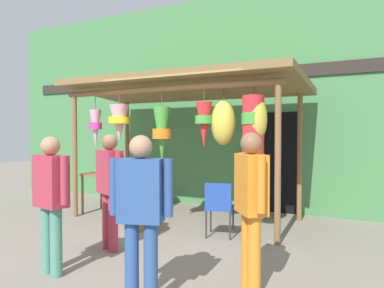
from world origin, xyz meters
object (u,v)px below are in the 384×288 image
at_px(folding_chair, 219,204).
at_px(passerby_at_right, 141,206).
at_px(flower_heap_on_table, 114,171).
at_px(shopper_by_bananas, 51,194).
at_px(wicker_basket_by_table, 141,222).
at_px(vendor_in_orange, 110,182).
at_px(display_table, 117,179).
at_px(customer_foreground, 251,198).

relative_size(folding_chair, passerby_at_right, 0.54).
relative_size(flower_heap_on_table, shopper_by_bananas, 0.54).
xyz_separation_m(wicker_basket_by_table, vendor_in_orange, (0.22, -1.03, 0.79)).
bearing_deg(shopper_by_bananas, passerby_at_right, -6.21).
xyz_separation_m(folding_chair, vendor_in_orange, (-1.09, -1.22, 0.42)).
bearing_deg(passerby_at_right, vendor_in_orange, 139.12).
height_order(display_table, flower_heap_on_table, flower_heap_on_table).
bearing_deg(display_table, folding_chair, -13.02).
bearing_deg(wicker_basket_by_table, customer_foreground, -31.21).
bearing_deg(folding_chair, display_table, 166.98).
bearing_deg(vendor_in_orange, shopper_by_bananas, -90.71).
height_order(customer_foreground, passerby_at_right, customer_foreground).
distance_m(folding_chair, passerby_at_right, 2.39).
bearing_deg(folding_chair, wicker_basket_by_table, -171.78).
relative_size(display_table, wicker_basket_by_table, 3.79).
height_order(display_table, folding_chair, folding_chair).
relative_size(wicker_basket_by_table, vendor_in_orange, 0.23).
relative_size(flower_heap_on_table, passerby_at_right, 0.53).
xyz_separation_m(flower_heap_on_table, folding_chair, (2.45, -0.56, -0.35)).
bearing_deg(display_table, flower_heap_on_table, 175.44).
relative_size(folding_chair, wicker_basket_by_table, 2.28).
xyz_separation_m(folding_chair, passerby_at_right, (0.21, -2.35, 0.42)).
bearing_deg(passerby_at_right, wicker_basket_by_table, 125.18).
height_order(wicker_basket_by_table, shopper_by_bananas, shopper_by_bananas).
bearing_deg(display_table, wicker_basket_by_table, -34.68).
xyz_separation_m(display_table, flower_heap_on_table, (-0.08, 0.01, 0.15)).
relative_size(shopper_by_bananas, passerby_at_right, 0.99).
relative_size(display_table, passerby_at_right, 0.89).
distance_m(shopper_by_bananas, passerby_at_right, 1.32).
bearing_deg(shopper_by_bananas, customer_foreground, 16.07).
relative_size(wicker_basket_by_table, customer_foreground, 0.23).
bearing_deg(wicker_basket_by_table, display_table, 145.32).
height_order(wicker_basket_by_table, passerby_at_right, passerby_at_right).
bearing_deg(flower_heap_on_table, vendor_in_orange, -52.46).
height_order(wicker_basket_by_table, vendor_in_orange, vendor_in_orange).
relative_size(display_table, shopper_by_bananas, 0.90).
bearing_deg(vendor_in_orange, wicker_basket_by_table, 102.10).
bearing_deg(display_table, shopper_by_bananas, -65.12).
height_order(vendor_in_orange, shopper_by_bananas, vendor_in_orange).
height_order(wicker_basket_by_table, customer_foreground, customer_foreground).
height_order(display_table, vendor_in_orange, vendor_in_orange).
bearing_deg(folding_chair, flower_heap_on_table, 167.24).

